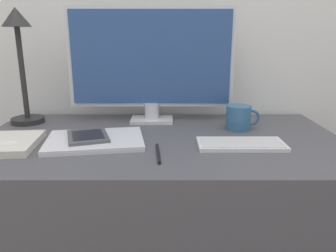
{
  "coord_description": "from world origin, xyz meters",
  "views": [
    {
      "loc": [
        0.03,
        -0.83,
        1.04
      ],
      "look_at": [
        0.03,
        0.14,
        0.77
      ],
      "focal_mm": 35.0,
      "sensor_mm": 36.0,
      "label": 1
    }
  ],
  "objects_px": {
    "ereader": "(89,136)",
    "notebook": "(7,143)",
    "laptop": "(96,140)",
    "desk_lamp": "(21,52)",
    "keyboard": "(242,144)",
    "coffee_mug": "(240,118)",
    "pen": "(158,153)",
    "monitor": "(152,62)"
  },
  "relations": [
    {
      "from": "keyboard",
      "to": "coffee_mug",
      "type": "bearing_deg",
      "value": 80.74
    },
    {
      "from": "keyboard",
      "to": "coffee_mug",
      "type": "height_order",
      "value": "coffee_mug"
    },
    {
      "from": "notebook",
      "to": "coffee_mug",
      "type": "relative_size",
      "value": 1.85
    },
    {
      "from": "desk_lamp",
      "to": "keyboard",
      "type": "bearing_deg",
      "value": -19.92
    },
    {
      "from": "keyboard",
      "to": "coffee_mug",
      "type": "relative_size",
      "value": 2.16
    },
    {
      "from": "monitor",
      "to": "pen",
      "type": "height_order",
      "value": "monitor"
    },
    {
      "from": "laptop",
      "to": "ereader",
      "type": "bearing_deg",
      "value": 170.22
    },
    {
      "from": "keyboard",
      "to": "pen",
      "type": "height_order",
      "value": "keyboard"
    },
    {
      "from": "keyboard",
      "to": "desk_lamp",
      "type": "relative_size",
      "value": 0.62
    },
    {
      "from": "keyboard",
      "to": "laptop",
      "type": "distance_m",
      "value": 0.46
    },
    {
      "from": "ereader",
      "to": "coffee_mug",
      "type": "height_order",
      "value": "coffee_mug"
    },
    {
      "from": "keyboard",
      "to": "coffee_mug",
      "type": "distance_m",
      "value": 0.19
    },
    {
      "from": "pen",
      "to": "monitor",
      "type": "bearing_deg",
      "value": 95.11
    },
    {
      "from": "monitor",
      "to": "laptop",
      "type": "xyz_separation_m",
      "value": [
        -0.17,
        -0.27,
        -0.22
      ]
    },
    {
      "from": "laptop",
      "to": "desk_lamp",
      "type": "xyz_separation_m",
      "value": [
        -0.32,
        0.25,
        0.26
      ]
    },
    {
      "from": "desk_lamp",
      "to": "coffee_mug",
      "type": "relative_size",
      "value": 3.47
    },
    {
      "from": "keyboard",
      "to": "pen",
      "type": "xyz_separation_m",
      "value": [
        -0.25,
        -0.08,
        -0.0
      ]
    },
    {
      "from": "monitor",
      "to": "ereader",
      "type": "relative_size",
      "value": 3.45
    },
    {
      "from": "desk_lamp",
      "to": "notebook",
      "type": "height_order",
      "value": "desk_lamp"
    },
    {
      "from": "ereader",
      "to": "notebook",
      "type": "bearing_deg",
      "value": -169.77
    },
    {
      "from": "monitor",
      "to": "coffee_mug",
      "type": "bearing_deg",
      "value": -19.89
    },
    {
      "from": "ereader",
      "to": "monitor",
      "type": "bearing_deg",
      "value": 54.66
    },
    {
      "from": "monitor",
      "to": "keyboard",
      "type": "height_order",
      "value": "monitor"
    },
    {
      "from": "ereader",
      "to": "notebook",
      "type": "distance_m",
      "value": 0.25
    },
    {
      "from": "keyboard",
      "to": "laptop",
      "type": "bearing_deg",
      "value": 176.21
    },
    {
      "from": "notebook",
      "to": "coffee_mug",
      "type": "height_order",
      "value": "coffee_mug"
    },
    {
      "from": "keyboard",
      "to": "notebook",
      "type": "height_order",
      "value": "notebook"
    },
    {
      "from": "monitor",
      "to": "notebook",
      "type": "xyz_separation_m",
      "value": [
        -0.43,
        -0.31,
        -0.22
      ]
    },
    {
      "from": "notebook",
      "to": "ereader",
      "type": "bearing_deg",
      "value": 10.23
    },
    {
      "from": "coffee_mug",
      "to": "monitor",
      "type": "bearing_deg",
      "value": 160.11
    },
    {
      "from": "pen",
      "to": "notebook",
      "type": "bearing_deg",
      "value": 171.91
    },
    {
      "from": "notebook",
      "to": "pen",
      "type": "relative_size",
      "value": 1.52
    },
    {
      "from": "desk_lamp",
      "to": "coffee_mug",
      "type": "distance_m",
      "value": 0.84
    },
    {
      "from": "monitor",
      "to": "ereader",
      "type": "distance_m",
      "value": 0.39
    },
    {
      "from": "coffee_mug",
      "to": "desk_lamp",
      "type": "bearing_deg",
      "value": 173.44
    },
    {
      "from": "keyboard",
      "to": "desk_lamp",
      "type": "height_order",
      "value": "desk_lamp"
    },
    {
      "from": "ereader",
      "to": "coffee_mug",
      "type": "distance_m",
      "value": 0.53
    },
    {
      "from": "laptop",
      "to": "notebook",
      "type": "xyz_separation_m",
      "value": [
        -0.26,
        -0.04,
        0.0
      ]
    },
    {
      "from": "desk_lamp",
      "to": "pen",
      "type": "relative_size",
      "value": 2.85
    },
    {
      "from": "notebook",
      "to": "pen",
      "type": "bearing_deg",
      "value": -8.09
    },
    {
      "from": "laptop",
      "to": "desk_lamp",
      "type": "distance_m",
      "value": 0.48
    },
    {
      "from": "monitor",
      "to": "laptop",
      "type": "distance_m",
      "value": 0.39
    }
  ]
}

